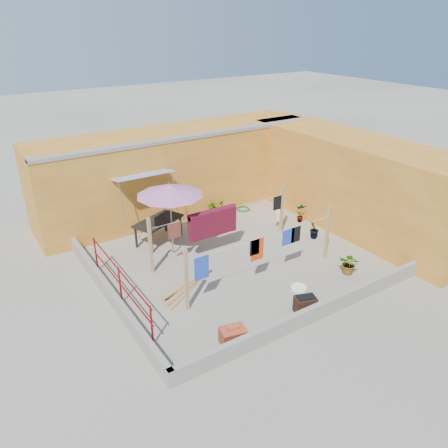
{
  "coord_description": "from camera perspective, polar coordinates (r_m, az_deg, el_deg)",
  "views": [
    {
      "loc": [
        -6.86,
        -9.89,
        6.96
      ],
      "look_at": [
        -0.24,
        0.3,
        1.23
      ],
      "focal_mm": 35.0,
      "sensor_mm": 36.0,
      "label": 1
    }
  ],
  "objects": [
    {
      "name": "parapet_left",
      "position": [
        12.29,
        -14.59,
        -8.95
      ],
      "size": [
        0.16,
        7.3,
        0.44
      ],
      "primitive_type": "cube",
      "color": "gray",
      "rests_on": "ground"
    },
    {
      "name": "wall_right",
      "position": [
        16.49,
        16.72,
        5.19
      ],
      "size": [
        2.4,
        9.0,
        3.2
      ],
      "primitive_type": "cube",
      "color": "orange",
      "rests_on": "ground"
    },
    {
      "name": "outdoor_table",
      "position": [
        14.91,
        -8.59,
        0.24
      ],
      "size": [
        1.92,
        1.47,
        0.81
      ],
      "color": "black",
      "rests_on": "ground"
    },
    {
      "name": "green_hose",
      "position": [
        17.55,
        2.51,
        1.99
      ],
      "size": [
        0.57,
        0.57,
        0.08
      ],
      "color": "#1A7626",
      "rests_on": "ground"
    },
    {
      "name": "plant_right_c",
      "position": [
        13.59,
        16.09,
        -5.01
      ],
      "size": [
        0.74,
        0.78,
        0.67
      ],
      "primitive_type": "imported",
      "rotation": [
        0.0,
        0.0,
        5.19
      ],
      "color": "#245B1A",
      "rests_on": "ground"
    },
    {
      "name": "brick_stack",
      "position": [
        10.55,
        1.18,
        -14.44
      ],
      "size": [
        0.68,
        0.56,
        0.52
      ],
      "color": "#B14728",
      "rests_on": "ground"
    },
    {
      "name": "white_basin",
      "position": [
        12.68,
        9.76,
        -8.23
      ],
      "size": [
        0.47,
        0.47,
        0.08
      ],
      "color": "white",
      "rests_on": "ground"
    },
    {
      "name": "plant_back_a",
      "position": [
        16.76,
        -1.12,
        2.04
      ],
      "size": [
        0.74,
        0.67,
        0.72
      ],
      "primitive_type": "imported",
      "rotation": [
        0.0,
        0.0,
        0.19
      ],
      "color": "#245B1A",
      "rests_on": "ground"
    },
    {
      "name": "parapet_front",
      "position": [
        11.5,
        11.84,
        -11.26
      ],
      "size": [
        8.3,
        0.16,
        0.44
      ],
      "primitive_type": "cube",
      "color": "gray",
      "rests_on": "ground"
    },
    {
      "name": "water_jug_b",
      "position": [
        16.94,
        7.26,
        1.38
      ],
      "size": [
        0.24,
        0.24,
        0.38
      ],
      "color": "white",
      "rests_on": "ground"
    },
    {
      "name": "patio_umbrella",
      "position": [
        13.38,
        -7.1,
        4.35
      ],
      "size": [
        2.45,
        2.45,
        2.48
      ],
      "color": "gray",
      "rests_on": "ground"
    },
    {
      "name": "water_jug_a",
      "position": [
        16.76,
        7.27,
        1.08
      ],
      "size": [
        0.23,
        0.23,
        0.36
      ],
      "color": "white",
      "rests_on": "ground"
    },
    {
      "name": "plant_back_b",
      "position": [
        16.25,
        0.61,
        1.09
      ],
      "size": [
        0.41,
        0.41,
        0.62
      ],
      "primitive_type": "imported",
      "rotation": [
        0.0,
        0.0,
        1.35
      ],
      "color": "#245B1A",
      "rests_on": "ground"
    },
    {
      "name": "brazier",
      "position": [
        11.7,
        10.56,
        -10.29
      ],
      "size": [
        0.63,
        0.52,
        0.49
      ],
      "color": "black",
      "rests_on": "ground"
    },
    {
      "name": "wall_back",
      "position": [
        17.19,
        -5.97,
        6.97
      ],
      "size": [
        11.0,
        3.27,
        3.21
      ],
      "color": "orange",
      "rests_on": "ground"
    },
    {
      "name": "clothesline_rig",
      "position": [
        13.65,
        -0.64,
        -0.35
      ],
      "size": [
        5.09,
        2.35,
        1.8
      ],
      "color": "tan",
      "rests_on": "ground"
    },
    {
      "name": "lumber_pile",
      "position": [
        12.55,
        -4.81,
        -8.17
      ],
      "size": [
        2.01,
        1.21,
        0.13
      ],
      "color": "tan",
      "rests_on": "ground"
    },
    {
      "name": "plant_right_a",
      "position": [
        16.6,
        9.97,
        1.47
      ],
      "size": [
        0.48,
        0.43,
        0.75
      ],
      "primitive_type": "imported",
      "rotation": [
        0.0,
        0.0,
        2.62
      ],
      "color": "#245B1A",
      "rests_on": "ground"
    },
    {
      "name": "plant_right_b",
      "position": [
        15.42,
        11.7,
        -0.72
      ],
      "size": [
        0.49,
        0.48,
        0.69
      ],
      "primitive_type": "imported",
      "rotation": [
        0.0,
        0.0,
        3.83
      ],
      "color": "#245B1A",
      "rests_on": "ground"
    },
    {
      "name": "ground",
      "position": [
        13.9,
        1.51,
        -4.8
      ],
      "size": [
        80.0,
        80.0,
        0.0
      ],
      "primitive_type": "plane",
      "color": "#9E998E",
      "rests_on": "ground"
    },
    {
      "name": "red_railing",
      "position": [
        11.91,
        -13.48,
        -7.13
      ],
      "size": [
        0.05,
        4.2,
        1.1
      ],
      "color": "#A51012",
      "rests_on": "ground"
    }
  ]
}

